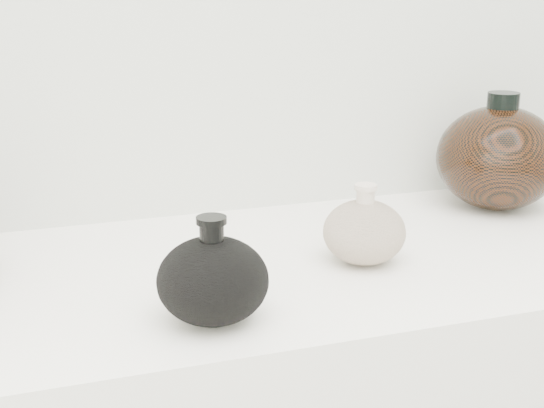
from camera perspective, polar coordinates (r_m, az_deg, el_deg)
name	(u,v)px	position (r m, az deg, el deg)	size (l,w,h in m)	color
black_gourd_vase	(213,280)	(0.86, -4.48, -5.70)	(0.17, 0.17, 0.13)	black
cream_gourd_vase	(364,231)	(1.04, 6.96, -2.06)	(0.13, 0.13, 0.11)	#C4AD95
right_round_pot	(498,157)	(1.33, 16.67, 3.39)	(0.26, 0.26, 0.20)	black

